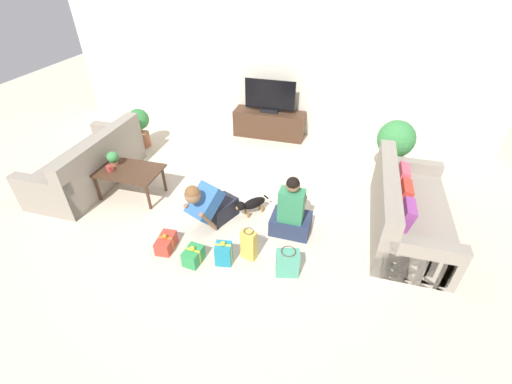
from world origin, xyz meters
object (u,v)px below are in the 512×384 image
at_px(gift_box_a, 193,256).
at_px(potted_plant_corner_right, 396,141).
at_px(tabletop_plant, 113,158).
at_px(person_kneeling, 210,205).
at_px(mug, 109,169).
at_px(tv_console, 269,124).
at_px(gift_box_c, 166,243).
at_px(gift_bag_a, 288,263).
at_px(coffee_table, 129,173).
at_px(person_sitting, 291,213).
at_px(potted_plant_corner_left, 140,125).
at_px(sofa_left, 90,166).
at_px(tv, 270,98).
at_px(dog, 251,204).
at_px(sofa_right, 406,212).
at_px(gift_box_b, 224,253).
at_px(gift_bag_b, 249,245).

bearing_deg(gift_box_a, potted_plant_corner_right, 48.16).
xyz_separation_m(gift_box_a, tabletop_plant, (-1.72, 1.09, 0.48)).
height_order(person_kneeling, mug, person_kneeling).
bearing_deg(mug, tv_console, 56.28).
xyz_separation_m(gift_box_c, tabletop_plant, (-1.29, 0.97, 0.49)).
relative_size(person_kneeling, gift_bag_a, 2.14).
distance_m(coffee_table, mug, 0.27).
bearing_deg(person_sitting, potted_plant_corner_left, -26.25).
distance_m(sofa_left, tv, 3.39).
relative_size(coffee_table, gift_bag_a, 2.56).
relative_size(coffee_table, mug, 8.01).
bearing_deg(dog, tv, 140.70).
bearing_deg(sofa_left, dog, 87.14).
height_order(person_sitting, gift_box_c, person_sitting).
height_order(potted_plant_corner_right, tabletop_plant, potted_plant_corner_right).
height_order(potted_plant_corner_right, dog, potted_plant_corner_right).
xyz_separation_m(tv_console, person_kneeling, (-0.13, -2.86, 0.09)).
bearing_deg(dog, sofa_right, 49.25).
xyz_separation_m(gift_box_b, tabletop_plant, (-2.08, 1.00, 0.44)).
bearing_deg(sofa_left, tv, 134.91).
distance_m(dog, gift_box_a, 1.15).
xyz_separation_m(tv_console, mug, (-1.76, -2.64, 0.25)).
distance_m(sofa_right, potted_plant_corner_right, 1.37).
bearing_deg(potted_plant_corner_right, tv, 156.89).
distance_m(sofa_right, gift_box_b, 2.44).
relative_size(tv_console, potted_plant_corner_right, 1.40).
distance_m(potted_plant_corner_right, gift_bag_a, 2.81).
height_order(potted_plant_corner_left, gift_bag_b, potted_plant_corner_left).
height_order(tv, gift_bag_a, tv).
relative_size(sofa_right, person_sitting, 2.15).
bearing_deg(potted_plant_corner_left, sofa_right, -14.73).
bearing_deg(gift_bag_b, person_kneeling, 145.96).
bearing_deg(gift_box_b, gift_box_c, 177.89).
distance_m(gift_box_c, gift_bag_b, 1.07).
bearing_deg(tv, mug, -123.72).
bearing_deg(coffee_table, gift_bag_b, -20.54).
distance_m(sofa_left, sofa_right, 4.78).
bearing_deg(gift_bag_b, sofa_right, 29.48).
bearing_deg(tabletop_plant, sofa_left, 169.49).
height_order(coffee_table, gift_box_b, coffee_table).
height_order(tv, potted_plant_corner_left, tv).
bearing_deg(tabletop_plant, gift_box_b, -25.64).
relative_size(sofa_right, dog, 4.65).
height_order(person_sitting, tabletop_plant, person_sitting).
relative_size(gift_box_c, gift_bag_b, 0.76).
height_order(coffee_table, mug, mug).
bearing_deg(mug, tabletop_plant, 102.00).
distance_m(sofa_left, tabletop_plant, 0.65).
bearing_deg(dog, gift_bag_b, -33.00).
bearing_deg(sofa_right, person_kneeling, 103.12).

